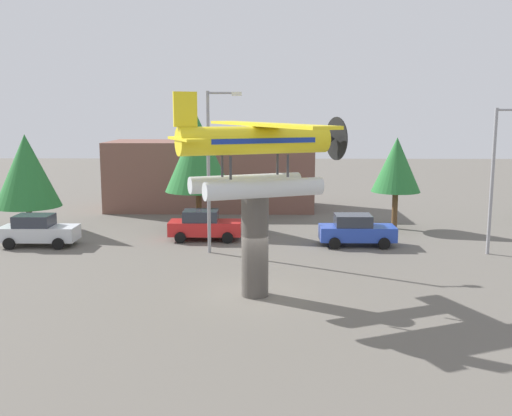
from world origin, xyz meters
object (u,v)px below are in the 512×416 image
object	(u,v)px
floatplane_monument	(258,152)
car_near_silver	(38,230)
streetlight_primary	(212,161)
car_mid_red	(204,225)
tree_east	(198,154)
car_far_blue	(356,230)
tree_west	(26,171)
storefront_building	(211,175)
display_pedestal	(255,246)
tree_center_back	(396,165)
streetlight_secondary	(497,170)

from	to	relation	value
floatplane_monument	car_near_silver	bearing A→B (deg)	121.83
streetlight_primary	car_mid_red	bearing A→B (deg)	103.91
floatplane_monument	tree_east	distance (m)	14.11
car_near_silver	tree_east	world-z (taller)	tree_east
car_far_blue	tree_west	xyz separation A→B (m)	(-19.94, 3.88, 2.91)
floatplane_monument	tree_east	size ratio (longest dim) A/B	1.40
car_near_silver	car_mid_red	bearing A→B (deg)	10.46
car_near_silver	tree_east	xyz separation A→B (m)	(8.50, 4.73, 3.92)
storefront_building	display_pedestal	bearing A→B (deg)	-80.38
car_far_blue	streetlight_primary	xyz separation A→B (m)	(-7.88, -1.77, 4.01)
tree_center_back	display_pedestal	bearing A→B (deg)	-121.82
car_far_blue	streetlight_secondary	bearing A→B (deg)	-15.32
floatplane_monument	streetlight_secondary	distance (m)	14.32
car_far_blue	tree_west	distance (m)	20.52
floatplane_monument	car_far_blue	distance (m)	11.71
floatplane_monument	storefront_building	world-z (taller)	floatplane_monument
display_pedestal	tree_west	distance (m)	19.52
display_pedestal	tree_east	world-z (taller)	tree_east
car_mid_red	storefront_building	bearing A→B (deg)	92.95
tree_east	car_near_silver	bearing A→B (deg)	-150.91
car_near_silver	storefront_building	world-z (taller)	storefront_building
storefront_building	tree_west	distance (m)	13.99
streetlight_secondary	tree_west	distance (m)	27.43
streetlight_primary	storefront_building	xyz separation A→B (m)	(-1.37, 14.60, -2.30)
car_near_silver	car_far_blue	distance (m)	17.79
storefront_building	floatplane_monument	bearing A→B (deg)	-80.05
streetlight_primary	tree_east	size ratio (longest dim) A/B	1.19
display_pedestal	tree_east	bearing A→B (deg)	105.54
streetlight_primary	tree_east	distance (m)	6.33
streetlight_primary	tree_center_back	size ratio (longest dim) A/B	1.45
streetlight_primary	tree_west	distance (m)	13.36
car_mid_red	streetlight_primary	size ratio (longest dim) A/B	0.49
streetlight_secondary	tree_east	bearing A→B (deg)	158.77
floatplane_monument	streetlight_secondary	world-z (taller)	floatplane_monument
car_far_blue	storefront_building	size ratio (longest dim) A/B	0.27
floatplane_monument	tree_west	distance (m)	19.61
floatplane_monument	tree_center_back	xyz separation A→B (m)	(8.60, 14.00, -1.77)
streetlight_primary	streetlight_secondary	distance (m)	14.76
tree_east	tree_center_back	xyz separation A→B (m)	(12.50, 0.49, -0.71)
tree_center_back	streetlight_primary	bearing A→B (deg)	-149.01
tree_center_back	tree_east	bearing A→B (deg)	-177.77
tree_west	tree_east	bearing A→B (deg)	2.80
car_near_silver	car_far_blue	xyz separation A→B (m)	(17.79, 0.33, 0.00)
storefront_building	tree_east	xyz separation A→B (m)	(-0.04, -8.43, 2.20)
car_mid_red	tree_east	distance (m)	5.00
display_pedestal	streetlight_secondary	world-z (taller)	streetlight_secondary
streetlight_primary	storefront_building	distance (m)	14.84
display_pedestal	tree_center_back	xyz separation A→B (m)	(8.72, 14.05, 1.99)
display_pedestal	streetlight_secondary	xyz separation A→B (m)	(12.39, 7.29, 2.35)
floatplane_monument	car_mid_red	size ratio (longest dim) A/B	2.38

